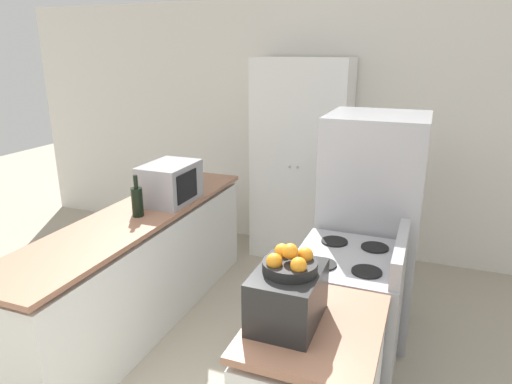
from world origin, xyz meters
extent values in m
cube|color=silver|center=(0.00, 3.36, 1.30)|extent=(7.00, 0.06, 2.60)
cube|color=silver|center=(-0.82, 1.39, 0.42)|extent=(0.58, 2.52, 0.84)
cube|color=#9E6B51|center=(-0.82, 1.39, 0.89)|extent=(0.60, 2.57, 0.04)
cube|color=#9E6B51|center=(0.82, 0.48, 0.89)|extent=(0.60, 0.75, 0.04)
cube|color=white|center=(0.01, 3.06, 1.02)|extent=(0.94, 0.49, 2.04)
sphere|color=#B2B2B7|center=(-0.03, 2.81, 1.02)|extent=(0.03, 0.03, 0.03)
sphere|color=#B2B2B7|center=(0.05, 2.81, 1.02)|extent=(0.03, 0.03, 0.03)
cube|color=#9E9EA3|center=(0.84, 1.24, 0.46)|extent=(0.64, 0.73, 0.91)
cube|color=black|center=(0.51, 1.24, 0.34)|extent=(0.02, 0.64, 0.50)
cube|color=#9E9EA3|center=(1.13, 1.24, 0.99)|extent=(0.06, 0.69, 0.16)
cylinder|color=black|center=(0.71, 1.06, 0.92)|extent=(0.17, 0.17, 0.01)
cylinder|color=black|center=(0.71, 1.41, 0.92)|extent=(0.17, 0.17, 0.01)
cylinder|color=black|center=(0.96, 1.06, 0.92)|extent=(0.17, 0.17, 0.01)
cylinder|color=black|center=(0.96, 1.41, 0.92)|extent=(0.17, 0.17, 0.01)
cube|color=#A3A3A8|center=(0.86, 1.99, 0.84)|extent=(0.70, 0.70, 1.67)
cylinder|color=gray|center=(0.50, 1.80, 0.92)|extent=(0.02, 0.02, 0.92)
cube|color=#939399|center=(-0.72, 1.75, 1.07)|extent=(0.35, 0.49, 0.32)
cube|color=black|center=(-0.54, 1.72, 1.07)|extent=(0.01, 0.30, 0.23)
cylinder|color=black|center=(-0.77, 1.36, 1.02)|extent=(0.08, 0.08, 0.22)
cylinder|color=black|center=(-0.77, 1.36, 1.18)|extent=(0.03, 0.03, 0.10)
cube|color=black|center=(0.69, 0.45, 1.04)|extent=(0.29, 0.39, 0.25)
cube|color=black|center=(0.54, 0.45, 1.04)|extent=(0.01, 0.27, 0.15)
cylinder|color=black|center=(0.70, 0.44, 1.19)|extent=(0.25, 0.25, 0.05)
sphere|color=orange|center=(0.75, 0.50, 1.23)|extent=(0.07, 0.07, 0.07)
sphere|color=orange|center=(0.64, 0.50, 1.23)|extent=(0.07, 0.07, 0.07)
sphere|color=orange|center=(0.64, 0.39, 1.23)|extent=(0.07, 0.07, 0.07)
sphere|color=orange|center=(0.75, 0.39, 1.23)|extent=(0.07, 0.07, 0.07)
sphere|color=orange|center=(0.70, 0.44, 1.26)|extent=(0.07, 0.07, 0.07)
camera|label=1|loc=(1.22, -1.31, 2.11)|focal=32.00mm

